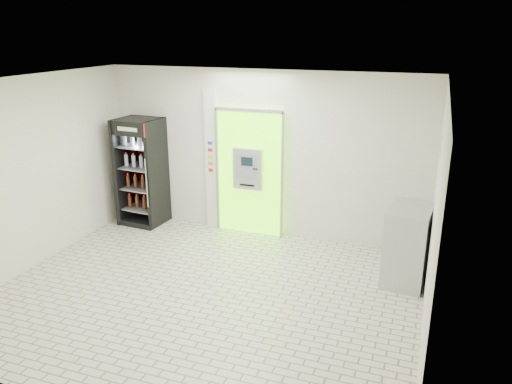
% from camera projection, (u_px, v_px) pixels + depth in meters
% --- Properties ---
extents(ground, '(6.00, 6.00, 0.00)m').
position_uv_depth(ground, '(205.00, 293.00, 7.24)').
color(ground, '#BDB49D').
rests_on(ground, ground).
extents(room_shell, '(6.00, 6.00, 6.00)m').
position_uv_depth(room_shell, '(200.00, 171.00, 6.67)').
color(room_shell, silver).
rests_on(room_shell, ground).
extents(atm_assembly, '(1.30, 0.24, 2.33)m').
position_uv_depth(atm_assembly, '(250.00, 172.00, 9.10)').
color(atm_assembly, '#6DF10B').
rests_on(atm_assembly, ground).
extents(pillar, '(0.22, 0.11, 2.60)m').
position_uv_depth(pillar, '(212.00, 161.00, 9.34)').
color(pillar, silver).
rests_on(pillar, ground).
extents(beverage_cooler, '(0.82, 0.76, 2.06)m').
position_uv_depth(beverage_cooler, '(142.00, 174.00, 9.61)').
color(beverage_cooler, black).
rests_on(beverage_cooler, ground).
extents(steel_cabinet, '(0.68, 0.94, 1.18)m').
position_uv_depth(steel_cabinet, '(408.00, 245.00, 7.43)').
color(steel_cabinet, '#A6A8AD').
rests_on(steel_cabinet, ground).
extents(exit_sign, '(0.02, 0.22, 0.26)m').
position_uv_depth(exit_sign, '(440.00, 146.00, 6.86)').
color(exit_sign, white).
rests_on(exit_sign, room_shell).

